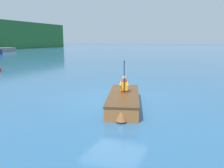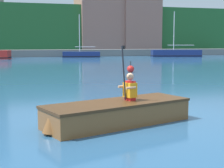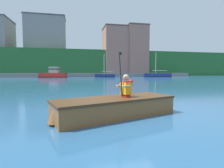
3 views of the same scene
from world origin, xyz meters
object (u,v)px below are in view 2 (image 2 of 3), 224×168
at_px(moored_boat_dock_center_far, 176,53).
at_px(moored_boat_dock_west_end, 82,55).
at_px(person_paddler, 130,88).
at_px(rowboat_foreground, 116,112).
at_px(channel_buoy, 131,69).

bearing_deg(moored_boat_dock_center_far, moored_boat_dock_west_end, 171.37).
bearing_deg(person_paddler, moored_boat_dock_west_end, 81.13).
relative_size(moored_boat_dock_center_far, person_paddler, 5.20).
relative_size(rowboat_foreground, channel_buoy, 5.09).
height_order(rowboat_foreground, person_paddler, person_paddler).
bearing_deg(moored_boat_dock_west_end, rowboat_foreground, -99.41).
bearing_deg(channel_buoy, moored_boat_dock_center_far, 57.28).
height_order(moored_boat_dock_center_far, person_paddler, moored_boat_dock_center_far).
bearing_deg(channel_buoy, person_paddler, -108.92).
xyz_separation_m(rowboat_foreground, channel_buoy, (4.70, 12.78, -0.07)).
bearing_deg(channel_buoy, moored_boat_dock_west_end, 87.10).
bearing_deg(moored_boat_dock_west_end, channel_buoy, -92.90).
xyz_separation_m(moored_boat_dock_west_end, rowboat_foreground, (-5.84, -35.22, -0.06)).
height_order(rowboat_foreground, channel_buoy, channel_buoy).
height_order(moored_boat_dock_center_far, rowboat_foreground, moored_boat_dock_center_far).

